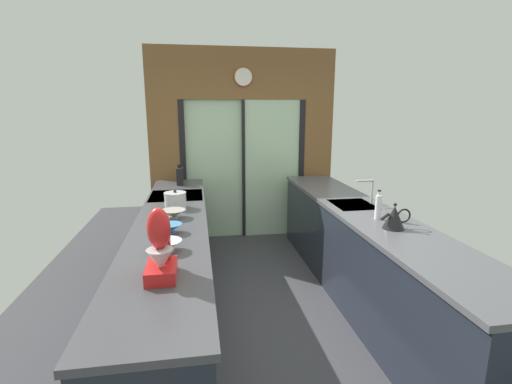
{
  "coord_description": "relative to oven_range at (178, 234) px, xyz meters",
  "views": [
    {
      "loc": [
        -0.67,
        -2.89,
        1.87
      ],
      "look_at": [
        -0.09,
        0.71,
        1.05
      ],
      "focal_mm": 25.91,
      "sensor_mm": 36.0,
      "label": 1
    }
  ],
  "objects": [
    {
      "name": "ground_plane",
      "position": [
        0.91,
        -0.65,
        -0.47
      ],
      "size": [
        5.04,
        7.6,
        0.02
      ],
      "primitive_type": "cube",
      "color": "#38383D"
    },
    {
      "name": "back_wall_unit",
      "position": [
        0.91,
        1.15,
        1.07
      ],
      "size": [
        2.64,
        0.12,
        2.7
      ],
      "color": "brown",
      "rests_on": "ground_plane"
    },
    {
      "name": "left_counter_run",
      "position": [
        -0.0,
        -1.12,
        0.01
      ],
      "size": [
        0.62,
        3.8,
        0.92
      ],
      "color": "#1E232D",
      "rests_on": "ground_plane"
    },
    {
      "name": "right_counter_run",
      "position": [
        1.82,
        -0.95,
        0.01
      ],
      "size": [
        0.62,
        3.8,
        0.92
      ],
      "color": "#1E232D",
      "rests_on": "ground_plane"
    },
    {
      "name": "sink_faucet",
      "position": [
        1.96,
        -0.7,
        0.63
      ],
      "size": [
        0.19,
        0.02,
        0.25
      ],
      "color": "#B7BABC",
      "rests_on": "right_counter_run"
    },
    {
      "name": "oven_range",
      "position": [
        0.0,
        0.0,
        0.0
      ],
      "size": [
        0.6,
        0.6,
        0.92
      ],
      "color": "black",
      "rests_on": "ground_plane"
    },
    {
      "name": "mixing_bowl_near",
      "position": [
        0.02,
        -1.7,
        0.5
      ],
      "size": [
        0.21,
        0.21,
        0.07
      ],
      "color": "silver",
      "rests_on": "left_counter_run"
    },
    {
      "name": "mixing_bowl_mid",
      "position": [
        0.02,
        -1.31,
        0.5
      ],
      "size": [
        0.18,
        0.18,
        0.07
      ],
      "color": "teal",
      "rests_on": "left_counter_run"
    },
    {
      "name": "mixing_bowl_far",
      "position": [
        0.02,
        -0.9,
        0.5
      ],
      "size": [
        0.22,
        0.22,
        0.07
      ],
      "color": "gray",
      "rests_on": "left_counter_run"
    },
    {
      "name": "knife_block",
      "position": [
        0.02,
        0.61,
        0.58
      ],
      "size": [
        0.08,
        0.14,
        0.29
      ],
      "color": "black",
      "rests_on": "left_counter_run"
    },
    {
      "name": "stand_mixer",
      "position": [
        0.02,
        -2.11,
        0.63
      ],
      "size": [
        0.17,
        0.27,
        0.42
      ],
      "color": "red",
      "rests_on": "left_counter_run"
    },
    {
      "name": "stock_pot",
      "position": [
        0.02,
        -0.55,
        0.54
      ],
      "size": [
        0.21,
        0.21,
        0.18
      ],
      "color": "#B7BABC",
      "rests_on": "left_counter_run"
    },
    {
      "name": "kettle",
      "position": [
        1.8,
        -1.49,
        0.56
      ],
      "size": [
        0.26,
        0.18,
        0.22
      ],
      "color": "black",
      "rests_on": "right_counter_run"
    },
    {
      "name": "soap_bottle",
      "position": [
        1.8,
        -1.22,
        0.58
      ],
      "size": [
        0.05,
        0.05,
        0.26
      ],
      "color": "silver",
      "rests_on": "right_counter_run"
    }
  ]
}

